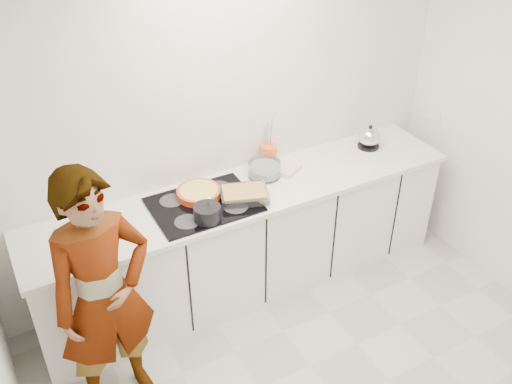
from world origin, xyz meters
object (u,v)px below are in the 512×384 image
baking_dish (244,194)px  kettle (369,138)px  saucepan (207,213)px  cook (104,297)px  utensil_crock (269,155)px  tart_dish (199,192)px  mixing_bowl (264,170)px  hob (204,205)px

baking_dish → kettle: (1.24, 0.19, 0.03)m
saucepan → cook: 0.87m
baking_dish → utensil_crock: utensil_crock is taller
tart_dish → saucepan: (-0.06, -0.28, 0.02)m
mixing_bowl → cook: 1.55m
saucepan → baking_dish: 0.34m
cook → hob: bearing=20.7°
kettle → utensil_crock: kettle is taller
hob → mixing_bowl: (0.56, 0.14, 0.05)m
kettle → cook: 2.45m
cook → mixing_bowl: bearing=14.6°
utensil_crock → cook: cook is taller
baking_dish → kettle: kettle is taller
saucepan → cook: size_ratio=0.14×
hob → cook: bearing=-149.8°
saucepan → cook: (-0.80, -0.32, -0.12)m
mixing_bowl → cook: cook is taller
hob → utensil_crock: size_ratio=4.54×
saucepan → utensil_crock: (0.72, 0.45, 0.01)m
tart_dish → mixing_bowl: 0.55m
kettle → saucepan: bearing=-169.3°
baking_dish → mixing_bowl: size_ratio=1.42×
mixing_bowl → kettle: kettle is taller
mixing_bowl → cook: (-1.41, -0.63, -0.11)m
hob → cook: size_ratio=0.42×
hob → saucepan: bearing=-105.5°
tart_dish → baking_dish: bearing=-33.9°
mixing_bowl → utensil_crock: (0.12, 0.14, 0.03)m
kettle → mixing_bowl: bearing=178.9°
tart_dish → cook: 1.05m
tart_dish → kettle: bearing=0.5°
mixing_bowl → tart_dish: bearing=-176.7°
tart_dish → utensil_crock: utensil_crock is taller
baking_dish → cook: cook is taller
kettle → cook: (-2.36, -0.61, -0.14)m
hob → mixing_bowl: 0.58m
saucepan → baking_dish: saucepan is taller
saucepan → baking_dish: bearing=17.4°
tart_dish → saucepan: 0.29m
hob → mixing_bowl: size_ratio=2.62×
hob → saucepan: 0.19m
utensil_crock → cook: 1.71m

